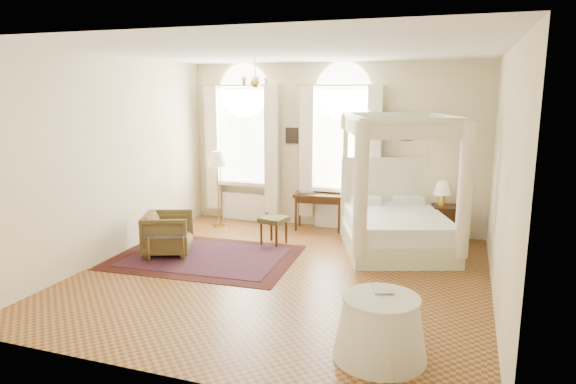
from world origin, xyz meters
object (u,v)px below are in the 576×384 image
(floor_lamp, at_px, (217,163))
(coffee_table, at_px, (168,237))
(canopy_bed, at_px, (397,221))
(side_table, at_px, (380,328))
(armchair, at_px, (168,233))
(writing_desk, at_px, (319,199))
(stool, at_px, (274,222))
(nightstand, at_px, (445,223))

(floor_lamp, bearing_deg, coffee_table, -84.97)
(floor_lamp, bearing_deg, canopy_bed, -7.29)
(coffee_table, relative_size, side_table, 0.78)
(armchair, xyz_separation_m, coffee_table, (0.17, -0.27, 0.04))
(writing_desk, distance_m, side_table, 5.05)
(stool, bearing_deg, canopy_bed, 9.32)
(nightstand, bearing_deg, coffee_table, -148.40)
(armchair, bearing_deg, canopy_bed, -89.83)
(armchair, distance_m, side_table, 4.59)
(coffee_table, distance_m, side_table, 4.32)
(nightstand, xyz_separation_m, coffee_table, (-4.28, -2.63, 0.06))
(canopy_bed, relative_size, stool, 5.02)
(stool, relative_size, coffee_table, 0.68)
(side_table, bearing_deg, coffee_table, 152.35)
(nightstand, xyz_separation_m, floor_lamp, (-4.47, -0.40, 0.98))
(nightstand, xyz_separation_m, armchair, (-4.44, -2.36, 0.03))
(writing_desk, height_order, armchair, writing_desk)
(nightstand, bearing_deg, canopy_bed, -131.95)
(canopy_bed, height_order, side_table, canopy_bed)
(nightstand, bearing_deg, floor_lamp, -174.88)
(canopy_bed, bearing_deg, writing_desk, 152.14)
(nightstand, bearing_deg, armchair, -152.02)
(nightstand, height_order, armchair, armchair)
(armchair, bearing_deg, stool, -74.94)
(side_table, bearing_deg, canopy_bed, 95.07)
(armchair, bearing_deg, writing_desk, -62.32)
(nightstand, distance_m, floor_lamp, 4.60)
(writing_desk, relative_size, coffee_table, 1.34)
(floor_lamp, height_order, side_table, floor_lamp)
(canopy_bed, xyz_separation_m, floor_lamp, (-3.69, 0.47, 0.78))
(coffee_table, bearing_deg, armchair, 121.64)
(writing_desk, xyz_separation_m, side_table, (1.99, -4.63, -0.30))
(nightstand, height_order, stool, nightstand)
(writing_desk, distance_m, armchair, 3.11)
(canopy_bed, xyz_separation_m, stool, (-2.15, -0.35, -0.12))
(writing_desk, xyz_separation_m, armchair, (-2.01, -2.36, -0.27))
(nightstand, distance_m, armchair, 5.03)
(writing_desk, bearing_deg, floor_lamp, -168.86)
(stool, relative_size, side_table, 0.53)
(stool, xyz_separation_m, armchair, (-1.50, -1.13, -0.06))
(coffee_table, relative_size, floor_lamp, 0.50)
(coffee_table, bearing_deg, side_table, -27.65)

